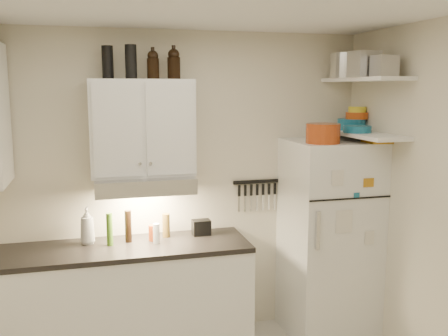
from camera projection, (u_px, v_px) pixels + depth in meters
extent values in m
cube|color=beige|center=(177.00, 187.00, 4.23)|extent=(3.20, 0.02, 2.60)
cube|color=white|center=(116.00, 305.00, 3.93)|extent=(2.10, 0.60, 0.88)
cube|color=black|center=(114.00, 249.00, 3.85)|extent=(2.10, 0.62, 0.04)
cube|color=white|center=(142.00, 128.00, 3.90)|extent=(0.80, 0.33, 0.75)
cube|color=silver|center=(144.00, 184.00, 3.91)|extent=(0.76, 0.46, 0.12)
cube|color=white|center=(329.00, 239.00, 4.28)|extent=(0.70, 0.68, 1.70)
cube|color=white|center=(365.00, 79.00, 3.99)|extent=(0.30, 0.95, 0.03)
cube|color=white|center=(362.00, 134.00, 4.06)|extent=(0.30, 0.95, 0.03)
cube|color=black|center=(256.00, 182.00, 4.38)|extent=(0.42, 0.02, 0.03)
cylinder|color=#9B3812|center=(323.00, 133.00, 3.93)|extent=(0.34, 0.34, 0.16)
cube|color=#BA7A17|center=(377.00, 138.00, 3.97)|extent=(0.18, 0.22, 0.07)
cylinder|color=silver|center=(337.00, 136.00, 4.12)|extent=(0.06, 0.06, 0.09)
cylinder|color=silver|center=(347.00, 66.00, 4.18)|extent=(0.32, 0.32, 0.20)
cube|color=#AAAAAD|center=(364.00, 64.00, 3.84)|extent=(0.21, 0.20, 0.20)
cube|color=#AAAAAD|center=(384.00, 66.00, 3.69)|extent=(0.16, 0.16, 0.16)
cylinder|color=#186284|center=(351.00, 124.00, 4.30)|extent=(0.24, 0.24, 0.09)
cylinder|color=#BA4411|center=(357.00, 116.00, 4.27)|extent=(0.19, 0.19, 0.06)
cylinder|color=yellow|center=(357.00, 110.00, 4.27)|extent=(0.15, 0.15, 0.05)
cylinder|color=#186284|center=(357.00, 129.00, 4.04)|extent=(0.27, 0.27, 0.06)
cylinder|color=black|center=(131.00, 62.00, 3.73)|extent=(0.11, 0.11, 0.25)
cylinder|color=black|center=(108.00, 62.00, 3.78)|extent=(0.10, 0.10, 0.25)
imported|color=white|center=(87.00, 223.00, 3.90)|extent=(0.14, 0.14, 0.33)
cylinder|color=brown|center=(166.00, 225.00, 4.09)|extent=(0.07, 0.07, 0.20)
cylinder|color=#44741D|center=(110.00, 229.00, 3.86)|extent=(0.06, 0.06, 0.26)
cylinder|color=black|center=(128.00, 226.00, 3.95)|extent=(0.07, 0.07, 0.26)
cylinder|color=silver|center=(156.00, 233.00, 3.93)|extent=(0.06, 0.06, 0.16)
cylinder|color=#9B3812|center=(153.00, 233.00, 4.00)|extent=(0.07, 0.07, 0.13)
cube|color=black|center=(201.00, 227.00, 4.16)|extent=(0.15, 0.11, 0.13)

